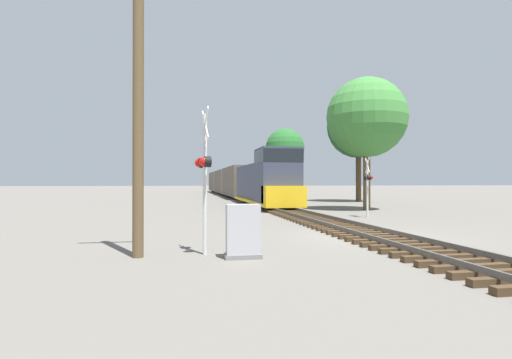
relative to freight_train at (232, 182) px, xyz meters
The scene contains 10 objects.
ground_plane 41.67m from the freight_train, 90.00° to the right, with size 400.00×400.00×0.00m, color #666059.
rail_track_bed 41.66m from the freight_train, 90.00° to the right, with size 2.60×160.00×0.31m.
freight_train is the anchor object (origin of this frame).
crossing_signal_near 44.52m from the freight_train, 98.00° to the right, with size 0.43×1.01×4.13m.
crossing_signal_far 34.13m from the freight_train, 83.73° to the right, with size 0.49×1.01×3.46m.
relay_cabinet 45.14m from the freight_train, 96.61° to the right, with size 0.98×0.50×1.45m.
utility_pole 44.97m from the freight_train, 100.24° to the right, with size 1.80×0.30×8.72m.
tree_far_right 29.49m from the freight_train, 77.43° to the right, with size 5.79×5.79×9.63m.
tree_mid_background 20.93m from the freight_train, 56.67° to the right, with size 6.47×6.47×11.01m.
tree_deep_background 10.81m from the freight_train, 24.45° to the left, with size 5.96×5.96×10.25m.
Camera 1 is at (-6.78, -13.79, 2.05)m, focal length 28.00 mm.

